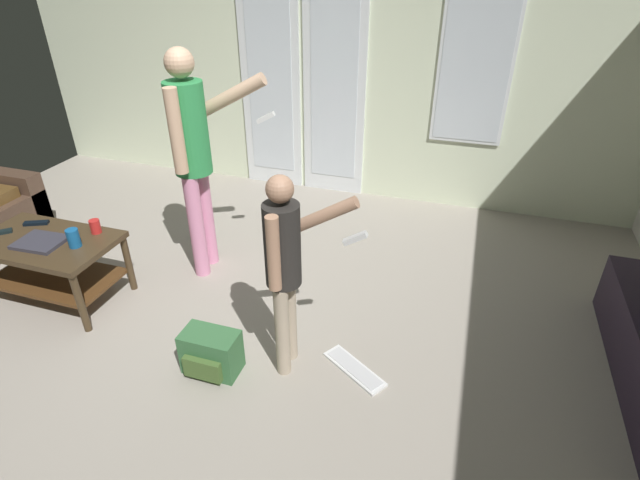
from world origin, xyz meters
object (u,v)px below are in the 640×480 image
object	(u,v)px
cup_near_edge	(74,238)
dvd_remote_slim	(36,223)
person_adult	(193,147)
backpack	(211,353)
cup_by_laptop	(95,226)
laptop_closed	(40,242)
person_child	(285,261)
coffee_table	(49,256)
loose_keyboard	(354,369)

from	to	relation	value
cup_near_edge	dvd_remote_slim	bearing A→B (deg)	161.55
person_adult	backpack	distance (m)	1.46
backpack	cup_by_laptop	world-z (taller)	cup_by_laptop
backpack	cup_near_edge	size ratio (longest dim) A/B	2.64
laptop_closed	person_child	bearing A→B (deg)	-5.51
coffee_table	laptop_closed	xyz separation A→B (m)	(0.02, -0.05, 0.15)
person_child	dvd_remote_slim	size ratio (longest dim) A/B	7.41
person_child	cup_near_edge	world-z (taller)	person_child
coffee_table	person_adult	size ratio (longest dim) A/B	0.57
person_child	laptop_closed	size ratio (longest dim) A/B	4.06
cup_near_edge	dvd_remote_slim	distance (m)	0.53
person_adult	person_child	size ratio (longest dim) A/B	1.34
backpack	cup_by_laptop	distance (m)	1.32
loose_keyboard	cup_near_edge	world-z (taller)	cup_near_edge
laptop_closed	dvd_remote_slim	xyz separation A→B (m)	(-0.24, 0.21, -0.00)
backpack	dvd_remote_slim	distance (m)	1.76
loose_keyboard	dvd_remote_slim	xyz separation A→B (m)	(-2.48, 0.22, 0.49)
person_child	laptop_closed	distance (m)	1.86
coffee_table	person_child	bearing A→B (deg)	-3.80
coffee_table	cup_by_laptop	size ratio (longest dim) A/B	9.82
loose_keyboard	cup_near_edge	size ratio (longest dim) A/B	3.43
backpack	person_adult	bearing A→B (deg)	120.05
person_child	cup_by_laptop	bearing A→B (deg)	168.49
person_child	cup_by_laptop	distance (m)	1.63
backpack	dvd_remote_slim	size ratio (longest dim) A/B	2.00
cup_by_laptop	coffee_table	bearing A→B (deg)	-145.00
coffee_table	laptop_closed	distance (m)	0.16
loose_keyboard	cup_by_laptop	world-z (taller)	cup_by_laptop
person_adult	backpack	xyz separation A→B (m)	(0.58, -1.01, -0.88)
loose_keyboard	cup_by_laptop	distance (m)	2.06
backpack	cup_near_edge	distance (m)	1.27
backpack	cup_near_edge	bearing A→B (deg)	164.79
person_child	cup_near_edge	size ratio (longest dim) A/B	9.79
person_adult	dvd_remote_slim	bearing A→B (deg)	-153.72
coffee_table	dvd_remote_slim	size ratio (longest dim) A/B	5.69
coffee_table	backpack	world-z (taller)	coffee_table
laptop_closed	cup_by_laptop	world-z (taller)	cup_by_laptop
backpack	laptop_closed	world-z (taller)	laptop_closed
person_child	loose_keyboard	size ratio (longest dim) A/B	2.86
coffee_table	cup_by_laptop	distance (m)	0.39
person_child	person_adult	bearing A→B (deg)	141.13
person_child	dvd_remote_slim	xyz separation A→B (m)	(-2.08, 0.29, -0.26)
loose_keyboard	cup_by_laptop	xyz separation A→B (m)	(-1.98, 0.26, 0.53)
backpack	laptop_closed	bearing A→B (deg)	169.14
person_adult	laptop_closed	world-z (taller)	person_adult
dvd_remote_slim	coffee_table	bearing A→B (deg)	-61.43
person_adult	laptop_closed	distance (m)	1.22
person_adult	laptop_closed	xyz separation A→B (m)	(-0.83, -0.74, -0.52)
backpack	dvd_remote_slim	bearing A→B (deg)	163.80
backpack	cup_by_laptop	bearing A→B (deg)	155.85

